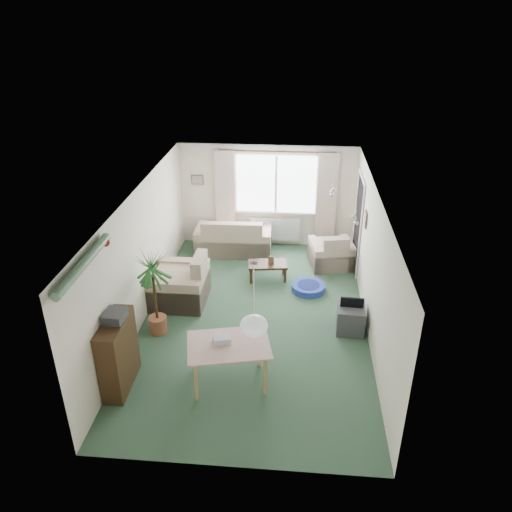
# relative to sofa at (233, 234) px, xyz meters

# --- Properties ---
(ground) EXTENTS (6.50, 6.50, 0.00)m
(ground) POSITION_rel_sofa_xyz_m (0.73, -2.75, -0.43)
(ground) COLOR #2E4D36
(window) EXTENTS (1.80, 0.03, 1.30)m
(window) POSITION_rel_sofa_xyz_m (0.93, 0.48, 1.07)
(window) COLOR white
(curtain_rod) EXTENTS (2.60, 0.03, 0.03)m
(curtain_rod) POSITION_rel_sofa_xyz_m (0.93, 0.40, 1.84)
(curtain_rod) COLOR black
(curtain_left) EXTENTS (0.45, 0.08, 2.00)m
(curtain_left) POSITION_rel_sofa_xyz_m (-0.22, 0.38, 0.84)
(curtain_left) COLOR beige
(curtain_right) EXTENTS (0.45, 0.08, 2.00)m
(curtain_right) POSITION_rel_sofa_xyz_m (2.08, 0.38, 0.84)
(curtain_right) COLOR beige
(radiator) EXTENTS (1.20, 0.10, 0.55)m
(radiator) POSITION_rel_sofa_xyz_m (0.93, 0.44, -0.03)
(radiator) COLOR white
(doorway) EXTENTS (0.03, 0.95, 2.00)m
(doorway) POSITION_rel_sofa_xyz_m (2.72, -0.55, 0.57)
(doorway) COLOR black
(pendant_lamp) EXTENTS (0.36, 0.36, 0.36)m
(pendant_lamp) POSITION_rel_sofa_xyz_m (0.93, -5.05, 1.05)
(pendant_lamp) COLOR white
(tinsel_garland) EXTENTS (1.60, 1.60, 0.12)m
(tinsel_garland) POSITION_rel_sofa_xyz_m (-1.19, -5.05, 1.85)
(tinsel_garland) COLOR #196626
(bauble_cluster_a) EXTENTS (0.20, 0.20, 0.20)m
(bauble_cluster_a) POSITION_rel_sofa_xyz_m (2.03, -1.85, 1.79)
(bauble_cluster_a) COLOR silver
(bauble_cluster_b) EXTENTS (0.20, 0.20, 0.20)m
(bauble_cluster_b) POSITION_rel_sofa_xyz_m (2.33, -3.05, 1.79)
(bauble_cluster_b) COLOR silver
(wall_picture_back) EXTENTS (0.28, 0.03, 0.22)m
(wall_picture_back) POSITION_rel_sofa_xyz_m (-0.87, 0.48, 1.12)
(wall_picture_back) COLOR brown
(wall_picture_right) EXTENTS (0.03, 0.24, 0.30)m
(wall_picture_right) POSITION_rel_sofa_xyz_m (2.71, -1.55, 1.12)
(wall_picture_right) COLOR brown
(sofa) EXTENTS (1.75, 0.96, 0.86)m
(sofa) POSITION_rel_sofa_xyz_m (0.00, 0.00, 0.00)
(sofa) COLOR #B3AC87
(sofa) RESTS_ON ground
(armchair_corner) EXTENTS (1.03, 0.99, 0.80)m
(armchair_corner) POSITION_rel_sofa_xyz_m (2.21, -0.49, -0.03)
(armchair_corner) COLOR beige
(armchair_corner) RESTS_ON ground
(armchair_left) EXTENTS (1.04, 1.09, 0.97)m
(armchair_left) POSITION_rel_sofa_xyz_m (-0.77, -2.21, 0.06)
(armchair_left) COLOR beige
(armchair_left) RESTS_ON ground
(coffee_table) EXTENTS (0.85, 0.55, 0.36)m
(coffee_table) POSITION_rel_sofa_xyz_m (0.87, -1.21, -0.25)
(coffee_table) COLOR black
(coffee_table) RESTS_ON ground
(photo_frame) EXTENTS (0.12, 0.04, 0.16)m
(photo_frame) POSITION_rel_sofa_xyz_m (0.93, -1.21, 0.01)
(photo_frame) COLOR brown
(photo_frame) RESTS_ON coffee_table
(bookshelf) EXTENTS (0.32, 0.93, 1.13)m
(bookshelf) POSITION_rel_sofa_xyz_m (-1.11, -4.64, 0.14)
(bookshelf) COLOR black
(bookshelf) RESTS_ON ground
(hifi_box) EXTENTS (0.30, 0.36, 0.14)m
(hifi_box) POSITION_rel_sofa_xyz_m (-1.10, -4.59, 0.77)
(hifi_box) COLOR #323237
(hifi_box) RESTS_ON bookshelf
(houseplant) EXTENTS (0.81, 0.81, 1.59)m
(houseplant) POSITION_rel_sofa_xyz_m (-0.92, -3.26, 0.36)
(houseplant) COLOR #246021
(houseplant) RESTS_ON ground
(dining_table) EXTENTS (1.23, 0.95, 0.69)m
(dining_table) POSITION_rel_sofa_xyz_m (0.50, -4.45, -0.09)
(dining_table) COLOR #9E8B56
(dining_table) RESTS_ON ground
(gift_box) EXTENTS (0.29, 0.24, 0.12)m
(gift_box) POSITION_rel_sofa_xyz_m (0.40, -4.41, 0.32)
(gift_box) COLOR silver
(gift_box) RESTS_ON dining_table
(tv_cube) EXTENTS (0.50, 0.55, 0.48)m
(tv_cube) POSITION_rel_sofa_xyz_m (2.43, -2.92, -0.19)
(tv_cube) COLOR #333438
(tv_cube) RESTS_ON ground
(pet_bed) EXTENTS (0.87, 0.87, 0.13)m
(pet_bed) POSITION_rel_sofa_xyz_m (1.71, -1.63, -0.36)
(pet_bed) COLOR navy
(pet_bed) RESTS_ON ground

